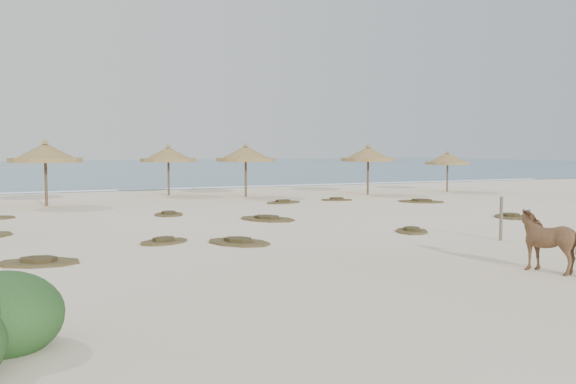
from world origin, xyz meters
name	(u,v)px	position (x,y,z in m)	size (l,w,h in m)	color
ground	(306,245)	(0.00, 0.00, 0.00)	(160.00, 160.00, 0.00)	#EFDFC4
ocean	(62,168)	(0.00, 75.00, 0.00)	(200.00, 100.00, 0.01)	#24556E
foam_line	(132,190)	(0.00, 26.00, 0.00)	(70.00, 0.60, 0.01)	white
palapa_2	(45,154)	(-5.92, 15.88, 2.48)	(4.48, 4.48, 3.20)	brown
palapa_3	(168,155)	(1.04, 20.20, 2.33)	(4.08, 4.08, 3.01)	brown
palapa_4	(246,154)	(4.71, 17.28, 2.39)	(4.05, 4.05, 3.08)	brown
palapa_5	(368,155)	(11.90, 15.97, 2.35)	(3.53, 3.53, 3.03)	brown
palapa_6	(448,159)	(17.80, 16.09, 2.04)	(3.17, 3.17, 2.63)	brown
horse	(553,241)	(3.26, -5.93, 0.69)	(0.74, 1.63, 1.38)	#987045
fence_post_near	(501,219)	(5.67, -1.71, 0.66)	(0.10, 0.10, 1.31)	brown
scrub_2	(164,241)	(-3.63, 2.03, 0.05)	(1.95, 1.75, 0.16)	brown
scrub_3	(267,218)	(1.41, 6.27, 0.05)	(2.46, 2.93, 0.16)	brown
scrub_4	(511,216)	(10.57, 2.99, 0.05)	(2.19, 2.40, 0.16)	brown
scrub_5	(421,201)	(11.62, 10.37, 0.05)	(2.72, 2.81, 0.16)	brown
scrub_7	(283,202)	(5.03, 12.83, 0.05)	(2.35, 1.96, 0.16)	brown
scrub_9	(239,242)	(-1.68, 1.00, 0.05)	(2.20, 2.52, 0.16)	brown
scrub_10	(337,199)	(8.22, 13.09, 0.05)	(1.95, 1.62, 0.16)	brown
scrub_11	(38,262)	(-7.19, -0.09, 0.05)	(2.28, 1.82, 0.16)	brown
scrub_12	(412,230)	(4.37, 0.99, 0.05)	(1.72, 1.92, 0.16)	brown
scrub_13	(169,214)	(-1.62, 9.51, 0.05)	(1.61, 2.06, 0.16)	brown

